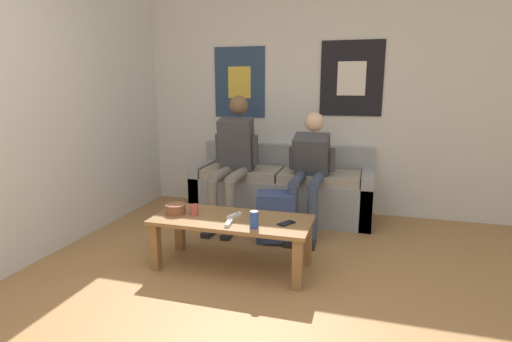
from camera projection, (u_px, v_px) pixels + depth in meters
wall_back at (304, 98)px, 4.44m from camera, size 10.00×0.07×2.55m
couch at (282, 190)px, 4.39m from camera, size 1.93×0.65×0.76m
coffee_table at (232, 227)px, 3.11m from camera, size 1.23×0.53×0.41m
person_seated_adult at (233, 155)px, 4.10m from camera, size 0.47×0.85×1.31m
person_seated_teen at (310, 167)px, 3.89m from camera, size 0.47×0.90×1.15m
backpack at (276, 218)px, 3.68m from camera, size 0.39×0.35×0.45m
ceramic_bowl at (176, 208)px, 3.20m from camera, size 0.17×0.17×0.08m
pillar_candle at (194, 210)px, 3.16m from camera, size 0.06×0.06×0.10m
drink_can_blue at (254, 219)px, 2.87m from camera, size 0.07×0.07×0.12m
game_controller_near_left at (229, 223)px, 2.95m from camera, size 0.05×0.15×0.03m
game_controller_near_right at (234, 215)px, 3.12m from camera, size 0.08×0.15×0.03m
cell_phone at (286, 223)px, 2.96m from camera, size 0.13×0.15×0.01m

